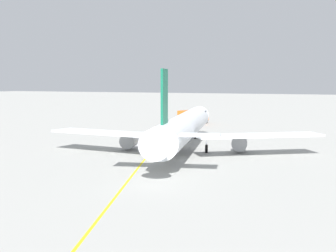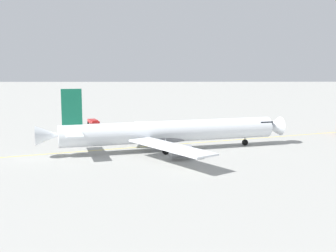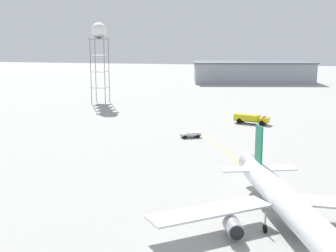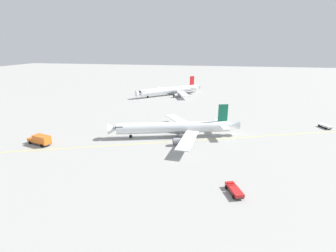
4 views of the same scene
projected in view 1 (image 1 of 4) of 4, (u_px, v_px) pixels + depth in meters
The scene contains 4 objects.
ground_plane at pixel (176, 154), 64.71m from camera, with size 600.00×600.00×0.00m, color #9E9E99.
airliner_main at pixel (184, 129), 67.45m from camera, with size 35.19×42.71×10.79m.
catering_truck_truck at pixel (192, 117), 109.44m from camera, with size 4.64×8.51×3.10m.
taxiway_centreline at pixel (153, 149), 70.09m from camera, with size 45.66×118.51×0.01m.
Camera 1 is at (26.53, -58.37, 9.56)m, focal length 53.15 mm.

